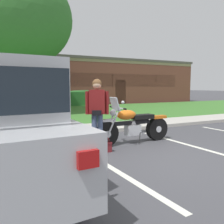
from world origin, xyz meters
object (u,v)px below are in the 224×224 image
at_px(motorcycle, 136,125).
at_px(rider_person, 97,108).
at_px(hedge_center_left, 36,99).
at_px(handbag, 106,146).
at_px(brick_building, 46,82).
at_px(shade_tree, 15,19).
at_px(hedge_center_right, 82,98).

height_order(motorcycle, rider_person, rider_person).
distance_m(motorcycle, hedge_center_left, 12.31).
bearing_deg(rider_person, hedge_center_left, 89.25).
relative_size(handbag, brick_building, 0.01).
xyz_separation_m(handbag, shade_tree, (-1.26, 9.10, 4.99)).
relative_size(motorcycle, rider_person, 1.32).
bearing_deg(rider_person, shade_tree, 97.94).
bearing_deg(hedge_center_right, shade_tree, -143.28).
xyz_separation_m(motorcycle, shade_tree, (-2.38, 8.60, 4.64)).
bearing_deg(handbag, brick_building, 84.19).
bearing_deg(hedge_center_left, rider_person, -90.75).
bearing_deg(rider_person, motorcycle, 5.17).
relative_size(shade_tree, hedge_center_right, 3.07).
relative_size(rider_person, hedge_center_left, 0.58).
relative_size(rider_person, handbag, 4.74).
bearing_deg(motorcycle, rider_person, -174.83).
bearing_deg(hedge_center_left, handbag, -90.53).
bearing_deg(rider_person, handbag, -83.56).
bearing_deg(brick_building, handbag, -95.81).
xyz_separation_m(rider_person, hedge_center_right, (3.71, 12.37, -0.34)).
distance_m(handbag, hedge_center_left, 12.78).
xyz_separation_m(shade_tree, hedge_center_right, (4.92, 3.67, -4.48)).
bearing_deg(hedge_center_left, motorcycle, -85.32).
bearing_deg(brick_building, rider_person, -96.08).
bearing_deg(hedge_center_right, rider_person, -106.67).
xyz_separation_m(rider_person, shade_tree, (-1.21, 8.71, 4.14)).
bearing_deg(rider_person, brick_building, 83.92).
height_order(motorcycle, hedge_center_right, motorcycle).
distance_m(handbag, hedge_center_right, 13.30).
distance_m(rider_person, hedge_center_right, 12.92).
height_order(rider_person, shade_tree, shade_tree).
relative_size(shade_tree, brick_building, 0.29).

